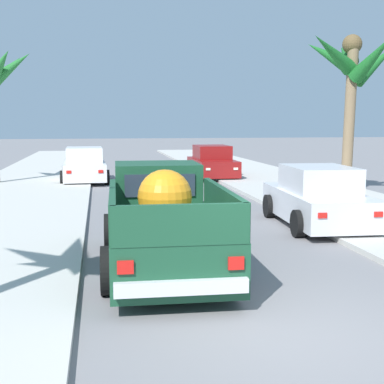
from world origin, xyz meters
name	(u,v)px	position (x,y,z in m)	size (l,w,h in m)	color
ground_plane	(292,330)	(0.00, 0.00, 0.00)	(160.00, 160.00, 0.00)	slate
sidewalk_left	(16,201)	(-5.14, 12.00, 0.06)	(4.76, 60.00, 0.12)	beige
sidewalk_right	(311,194)	(5.14, 12.00, 0.06)	(4.76, 60.00, 0.12)	beige
curb_left	(47,200)	(-4.16, 12.00, 0.05)	(0.16, 60.00, 0.10)	silver
curb_right	(285,195)	(4.16, 12.00, 0.05)	(0.16, 60.00, 0.10)	silver
pickup_truck	(163,222)	(-1.26, 3.41, 0.81)	(2.33, 5.26, 1.89)	#19472D
car_left_near	(212,163)	(2.89, 18.61, 0.71)	(2.05, 4.27, 1.54)	maroon
car_right_near	(317,198)	(3.08, 6.54, 0.71)	(2.20, 4.33, 1.54)	silver
car_left_mid	(85,166)	(-3.04, 17.82, 0.71)	(2.12, 4.30, 1.54)	silver
palm_tree_left_mid	(352,68)	(6.39, 11.64, 4.53)	(4.14, 3.75, 5.69)	#846B4C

